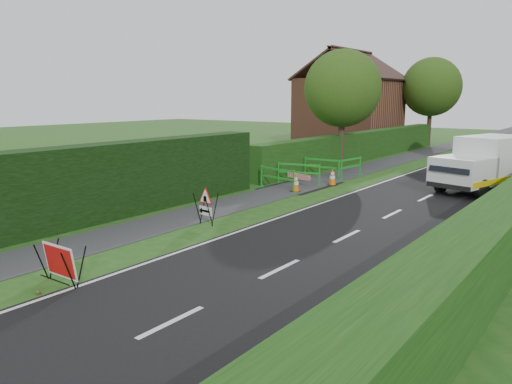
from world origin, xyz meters
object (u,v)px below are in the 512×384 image
Objects in this scene: triangle_sign at (205,203)px; hatchback_car at (483,151)px; red_rect_sign at (60,262)px; works_van at (484,162)px.

triangle_sign is 22.84m from hatchback_car.
hatchback_car is (2.28, 28.27, 0.16)m from red_rect_sign.
hatchback_car is (-2.42, 10.97, -0.57)m from works_van.
triangle_sign is at bearing 98.68° from red_rect_sign.
works_van is 11.24m from hatchback_car.
works_van is (5.64, 11.65, 0.52)m from triangle_sign.
hatchback_car reaches higher than triangle_sign.
triangle_sign reaches higher than red_rect_sign.
hatchback_car is at bearing 84.62° from red_rect_sign.
works_van is 1.39× the size of hatchback_car.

